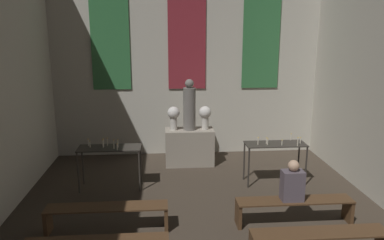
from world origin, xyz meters
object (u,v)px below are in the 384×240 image
object	(u,v)px
altar	(189,147)
pew_back_left	(107,213)
candle_rack_right	(275,149)
pew_third_right	(319,239)
statue	(189,107)
person_seated	(292,183)
flower_vase_left	(174,116)
flower_vase_right	(205,115)
pew_back_right	(294,206)
candle_rack_left	(110,153)

from	to	relation	value
altar	pew_back_left	xyz separation A→B (m)	(-1.56, -3.05, -0.12)
candle_rack_right	pew_third_right	bearing A→B (deg)	-93.67
statue	candle_rack_right	world-z (taller)	statue
candle_rack_right	person_seated	bearing A→B (deg)	-97.72
statue	flower_vase_left	distance (m)	0.43
altar	person_seated	world-z (taller)	person_seated
flower_vase_right	pew_third_right	distance (m)	4.36
candle_rack_right	pew_back_right	xyz separation A→B (m)	(-0.18, -1.76, -0.44)
candle_rack_right	altar	bearing A→B (deg)	143.27
candle_rack_left	pew_third_right	bearing A→B (deg)	-40.35
altar	flower_vase_right	size ratio (longest dim) A/B	2.06
candle_rack_right	pew_third_right	distance (m)	2.84
pew_third_right	pew_back_right	size ratio (longest dim) A/B	1.00
statue	flower_vase_right	bearing A→B (deg)	-0.00
pew_back_left	pew_back_right	world-z (taller)	same
statue	flower_vase_left	bearing A→B (deg)	-180.00
statue	person_seated	world-z (taller)	statue
flower_vase_left	pew_back_right	world-z (taller)	flower_vase_left
flower_vase_right	pew_back_left	bearing A→B (deg)	-122.40
candle_rack_left	pew_back_left	bearing A→B (deg)	-84.23
candle_rack_left	altar	bearing A→B (deg)	36.72
statue	pew_back_left	xyz separation A→B (m)	(-1.56, -3.05, -1.12)
altar	flower_vase_right	distance (m)	0.88
statue	pew_back_right	world-z (taller)	statue
pew_third_right	flower_vase_right	bearing A→B (deg)	106.06
flower_vase_right	candle_rack_left	xyz separation A→B (m)	(-2.12, -1.29, -0.47)
candle_rack_left	pew_back_right	distance (m)	3.76
flower_vase_left	person_seated	world-z (taller)	flower_vase_left
flower_vase_right	candle_rack_right	bearing A→B (deg)	-43.67
statue	pew_back_right	distance (m)	3.61
person_seated	pew_back_left	bearing A→B (deg)	-180.00
pew_third_right	pew_back_left	bearing A→B (deg)	161.53
candle_rack_left	pew_back_left	size ratio (longest dim) A/B	0.65
person_seated	altar	bearing A→B (deg)	116.16
statue	pew_back_left	world-z (taller)	statue
candle_rack_right	pew_back_right	bearing A→B (deg)	-95.83
candle_rack_left	candle_rack_right	distance (m)	3.47
altar	statue	world-z (taller)	statue
flower_vase_left	pew_third_right	xyz separation A→B (m)	(1.94, -4.09, -0.91)
altar	statue	xyz separation A→B (m)	(0.00, 0.00, 1.00)
altar	pew_back_left	size ratio (longest dim) A/B	0.59
pew_back_left	candle_rack_right	bearing A→B (deg)	28.06
flower_vase_left	pew_back_right	size ratio (longest dim) A/B	0.29
altar	flower_vase_left	xyz separation A→B (m)	(-0.38, -0.00, 0.79)
statue	pew_back_right	size ratio (longest dim) A/B	0.62
pew_third_right	pew_back_right	distance (m)	1.04
altar	flower_vase_right	bearing A→B (deg)	-0.00
statue	flower_vase_left	size ratio (longest dim) A/B	2.15
statue	candle_rack_left	world-z (taller)	statue
flower_vase_right	pew_back_left	world-z (taller)	flower_vase_right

